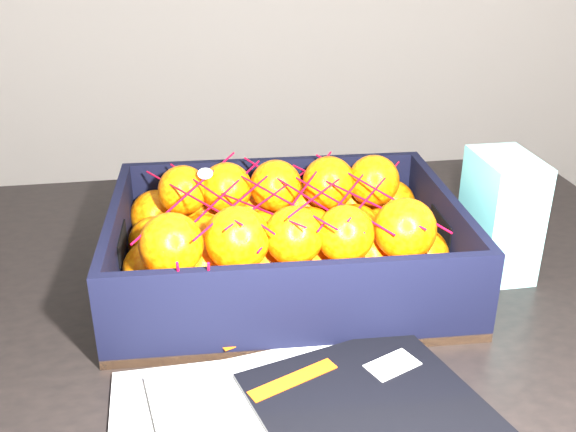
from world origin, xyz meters
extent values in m
cube|color=black|center=(0.28, 0.06, 0.73)|extent=(1.23, 0.85, 0.04)
cylinder|color=black|center=(0.83, 0.41, 0.35)|extent=(0.06, 0.06, 0.71)
cube|color=#D8470B|center=(0.25, -0.08, 0.77)|extent=(0.09, 0.08, 0.00)
cube|color=white|center=(0.40, -0.16, 0.77)|extent=(0.06, 0.05, 0.00)
cube|color=#D8470B|center=(0.29, -0.18, 0.77)|extent=(0.10, 0.06, 0.00)
cube|color=brown|center=(0.31, 0.05, 0.76)|extent=(0.44, 0.33, 0.01)
cube|color=black|center=(0.31, 0.21, 0.81)|extent=(0.44, 0.01, 0.12)
cube|color=black|center=(0.31, -0.11, 0.81)|extent=(0.44, 0.01, 0.12)
cube|color=black|center=(0.09, 0.05, 0.81)|extent=(0.01, 0.31, 0.12)
cube|color=black|center=(0.53, 0.05, 0.81)|extent=(0.01, 0.31, 0.12)
sphere|color=orange|center=(0.13, -0.07, 0.80)|extent=(0.07, 0.07, 0.07)
sphere|color=orange|center=(0.14, 0.02, 0.80)|extent=(0.07, 0.07, 0.07)
sphere|color=orange|center=(0.14, 0.09, 0.80)|extent=(0.07, 0.07, 0.07)
sphere|color=orange|center=(0.14, 0.17, 0.80)|extent=(0.08, 0.08, 0.08)
sphere|color=orange|center=(0.21, -0.07, 0.80)|extent=(0.08, 0.08, 0.08)
sphere|color=orange|center=(0.21, 0.01, 0.80)|extent=(0.08, 0.08, 0.08)
sphere|color=orange|center=(0.20, 0.09, 0.80)|extent=(0.07, 0.07, 0.07)
sphere|color=orange|center=(0.21, 0.17, 0.80)|extent=(0.07, 0.07, 0.07)
sphere|color=orange|center=(0.28, -0.06, 0.80)|extent=(0.07, 0.07, 0.07)
sphere|color=orange|center=(0.28, 0.02, 0.80)|extent=(0.08, 0.08, 0.08)
sphere|color=orange|center=(0.28, 0.09, 0.80)|extent=(0.07, 0.07, 0.07)
sphere|color=orange|center=(0.28, 0.17, 0.80)|extent=(0.07, 0.07, 0.07)
sphere|color=orange|center=(0.34, -0.07, 0.80)|extent=(0.08, 0.08, 0.08)
sphere|color=orange|center=(0.34, 0.02, 0.80)|extent=(0.07, 0.07, 0.07)
sphere|color=orange|center=(0.35, 0.09, 0.80)|extent=(0.08, 0.08, 0.08)
sphere|color=orange|center=(0.35, 0.17, 0.80)|extent=(0.08, 0.08, 0.08)
sphere|color=orange|center=(0.42, -0.07, 0.80)|extent=(0.07, 0.07, 0.07)
sphere|color=orange|center=(0.41, 0.02, 0.80)|extent=(0.08, 0.08, 0.08)
sphere|color=orange|center=(0.41, 0.09, 0.80)|extent=(0.07, 0.07, 0.07)
sphere|color=orange|center=(0.42, 0.17, 0.80)|extent=(0.07, 0.07, 0.07)
sphere|color=orange|center=(0.49, -0.07, 0.80)|extent=(0.07, 0.07, 0.07)
sphere|color=orange|center=(0.48, 0.01, 0.80)|extent=(0.08, 0.08, 0.08)
sphere|color=orange|center=(0.48, 0.09, 0.80)|extent=(0.07, 0.07, 0.07)
sphere|color=orange|center=(0.48, 0.17, 0.80)|extent=(0.08, 0.08, 0.08)
sphere|color=orange|center=(0.17, -0.03, 0.86)|extent=(0.07, 0.07, 0.07)
sphere|color=orange|center=(0.18, 0.13, 0.86)|extent=(0.07, 0.07, 0.07)
sphere|color=orange|center=(0.25, -0.02, 0.86)|extent=(0.08, 0.08, 0.08)
sphere|color=orange|center=(0.24, 0.13, 0.86)|extent=(0.07, 0.07, 0.07)
sphere|color=orange|center=(0.31, -0.02, 0.86)|extent=(0.07, 0.07, 0.07)
sphere|color=orange|center=(0.31, 0.13, 0.86)|extent=(0.07, 0.07, 0.07)
sphere|color=orange|center=(0.37, -0.03, 0.86)|extent=(0.07, 0.07, 0.07)
sphere|color=orange|center=(0.38, 0.13, 0.86)|extent=(0.07, 0.07, 0.07)
sphere|color=orange|center=(0.45, -0.02, 0.86)|extent=(0.08, 0.08, 0.08)
sphere|color=orange|center=(0.45, 0.13, 0.86)|extent=(0.07, 0.07, 0.07)
cylinder|color=red|center=(0.19, 0.06, 0.88)|extent=(0.13, 0.23, 0.02)
cylinder|color=red|center=(0.22, 0.05, 0.88)|extent=(0.13, 0.23, 0.00)
cylinder|color=red|center=(0.26, 0.04, 0.87)|extent=(0.12, 0.23, 0.04)
cylinder|color=red|center=(0.29, 0.05, 0.88)|extent=(0.13, 0.23, 0.01)
cylinder|color=red|center=(0.33, 0.06, 0.88)|extent=(0.13, 0.23, 0.01)
cylinder|color=red|center=(0.36, 0.06, 0.87)|extent=(0.13, 0.23, 0.01)
cylinder|color=red|center=(0.40, 0.05, 0.87)|extent=(0.13, 0.23, 0.01)
cylinder|color=red|center=(0.43, 0.06, 0.87)|extent=(0.13, 0.23, 0.02)
cylinder|color=red|center=(0.19, 0.06, 0.88)|extent=(0.13, 0.23, 0.02)
cylinder|color=red|center=(0.22, 0.05, 0.87)|extent=(0.13, 0.23, 0.02)
cylinder|color=red|center=(0.26, 0.05, 0.88)|extent=(0.13, 0.23, 0.00)
cylinder|color=red|center=(0.29, 0.05, 0.88)|extent=(0.12, 0.23, 0.03)
cylinder|color=red|center=(0.33, 0.05, 0.87)|extent=(0.12, 0.23, 0.03)
cylinder|color=red|center=(0.36, 0.05, 0.88)|extent=(0.12, 0.23, 0.04)
cylinder|color=red|center=(0.40, 0.06, 0.88)|extent=(0.13, 0.23, 0.01)
cylinder|color=red|center=(0.43, 0.06, 0.88)|extent=(0.13, 0.23, 0.02)
cylinder|color=red|center=(0.18, -0.10, 0.84)|extent=(0.00, 0.03, 0.09)
cylinder|color=red|center=(0.21, -0.10, 0.84)|extent=(0.01, 0.04, 0.08)
cube|color=silver|center=(0.60, 0.05, 0.83)|extent=(0.08, 0.11, 0.16)
camera|label=1|loc=(0.23, -0.71, 1.21)|focal=41.41mm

